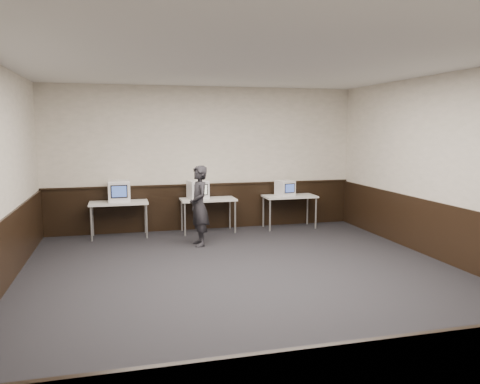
{
  "coord_description": "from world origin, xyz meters",
  "views": [
    {
      "loc": [
        -1.85,
        -6.38,
        2.27
      ],
      "look_at": [
        0.21,
        1.6,
        1.15
      ],
      "focal_mm": 35.0,
      "sensor_mm": 36.0,
      "label": 1
    }
  ],
  "objects_px": {
    "desk_left": "(119,205)",
    "emac_left": "(119,191)",
    "emac_center": "(198,190)",
    "desk_right": "(290,199)",
    "emac_right": "(285,188)",
    "person": "(199,206)",
    "desk_center": "(208,202)"
  },
  "relations": [
    {
      "from": "desk_left",
      "to": "emac_left",
      "type": "relative_size",
      "value": 2.46
    },
    {
      "from": "desk_left",
      "to": "emac_center",
      "type": "xyz_separation_m",
      "value": [
        1.68,
        0.04,
        0.27
      ]
    },
    {
      "from": "desk_right",
      "to": "emac_center",
      "type": "height_order",
      "value": "emac_center"
    },
    {
      "from": "emac_right",
      "to": "person",
      "type": "height_order",
      "value": "person"
    },
    {
      "from": "desk_right",
      "to": "emac_left",
      "type": "distance_m",
      "value": 3.8
    },
    {
      "from": "desk_left",
      "to": "desk_center",
      "type": "bearing_deg",
      "value": 0.0
    },
    {
      "from": "desk_left",
      "to": "desk_right",
      "type": "xyz_separation_m",
      "value": [
        3.8,
        0.0,
        0.0
      ]
    },
    {
      "from": "emac_center",
      "to": "person",
      "type": "relative_size",
      "value": 0.31
    },
    {
      "from": "emac_left",
      "to": "person",
      "type": "xyz_separation_m",
      "value": [
        1.5,
        -1.15,
        -0.19
      ]
    },
    {
      "from": "desk_left",
      "to": "emac_center",
      "type": "bearing_deg",
      "value": 1.2
    },
    {
      "from": "desk_center",
      "to": "desk_right",
      "type": "relative_size",
      "value": 1.0
    },
    {
      "from": "desk_left",
      "to": "desk_right",
      "type": "bearing_deg",
      "value": 0.0
    },
    {
      "from": "desk_right",
      "to": "emac_center",
      "type": "relative_size",
      "value": 2.48
    },
    {
      "from": "desk_right",
      "to": "emac_center",
      "type": "bearing_deg",
      "value": 179.05
    },
    {
      "from": "person",
      "to": "emac_left",
      "type": "bearing_deg",
      "value": -132.35
    },
    {
      "from": "emac_left",
      "to": "desk_left",
      "type": "bearing_deg",
      "value": -119.88
    },
    {
      "from": "emac_left",
      "to": "emac_right",
      "type": "height_order",
      "value": "emac_left"
    },
    {
      "from": "emac_left",
      "to": "desk_right",
      "type": "bearing_deg",
      "value": -0.89
    },
    {
      "from": "desk_right",
      "to": "emac_right",
      "type": "xyz_separation_m",
      "value": [
        -0.12,
        -0.01,
        0.25
      ]
    },
    {
      "from": "emac_right",
      "to": "emac_center",
      "type": "bearing_deg",
      "value": 164.1
    },
    {
      "from": "emac_center",
      "to": "person",
      "type": "xyz_separation_m",
      "value": [
        -0.17,
        -1.15,
        -0.17
      ]
    },
    {
      "from": "desk_center",
      "to": "person",
      "type": "height_order",
      "value": "person"
    },
    {
      "from": "emac_left",
      "to": "emac_right",
      "type": "distance_m",
      "value": 3.67
    },
    {
      "from": "person",
      "to": "emac_center",
      "type": "bearing_deg",
      "value": 166.74
    },
    {
      "from": "emac_left",
      "to": "emac_right",
      "type": "relative_size",
      "value": 1.09
    },
    {
      "from": "emac_left",
      "to": "emac_center",
      "type": "relative_size",
      "value": 1.01
    },
    {
      "from": "emac_left",
      "to": "emac_center",
      "type": "distance_m",
      "value": 1.67
    },
    {
      "from": "emac_center",
      "to": "desk_right",
      "type": "bearing_deg",
      "value": -10.28
    },
    {
      "from": "desk_left",
      "to": "emac_right",
      "type": "distance_m",
      "value": 3.69
    },
    {
      "from": "emac_center",
      "to": "person",
      "type": "distance_m",
      "value": 1.18
    },
    {
      "from": "desk_right",
      "to": "emac_right",
      "type": "height_order",
      "value": "emac_right"
    },
    {
      "from": "desk_right",
      "to": "emac_right",
      "type": "relative_size",
      "value": 2.69
    }
  ]
}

